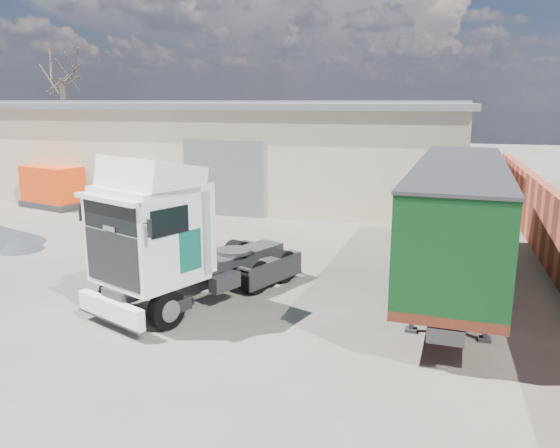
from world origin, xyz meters
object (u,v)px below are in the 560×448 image
(tractor_unit, at_px, (173,244))
(bare_tree, at_px, (60,64))
(orange_skip, at_px, (56,189))
(panel_van, at_px, (137,194))
(box_trailer, at_px, (458,213))

(tractor_unit, bearing_deg, bare_tree, 154.84)
(bare_tree, xyz_separation_m, tractor_unit, (19.06, -21.44, -6.18))
(bare_tree, bearing_deg, orange_skip, -56.73)
(panel_van, xyz_separation_m, orange_skip, (-4.86, 0.18, 0.02))
(box_trailer, bearing_deg, tractor_unit, -150.17)
(tractor_unit, height_order, box_trailer, tractor_unit)
(bare_tree, height_order, panel_van, bare_tree)
(orange_skip, bearing_deg, tractor_unit, -26.54)
(tractor_unit, relative_size, box_trailer, 0.57)
(bare_tree, height_order, orange_skip, bare_tree)
(orange_skip, bearing_deg, bare_tree, 138.99)
(tractor_unit, xyz_separation_m, panel_van, (-7.50, 11.06, -0.84))
(bare_tree, distance_m, orange_skip, 14.06)
(panel_van, height_order, orange_skip, orange_skip)
(box_trailer, xyz_separation_m, panel_van, (-14.78, 7.43, -1.37))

